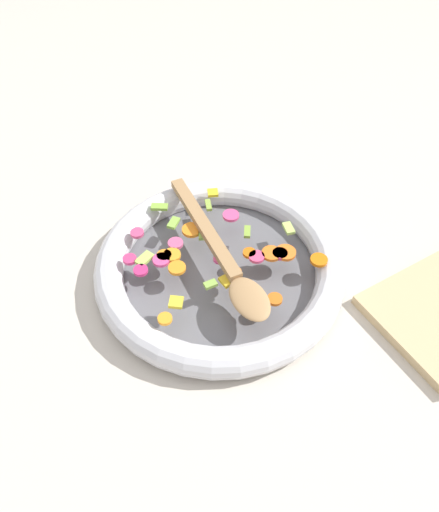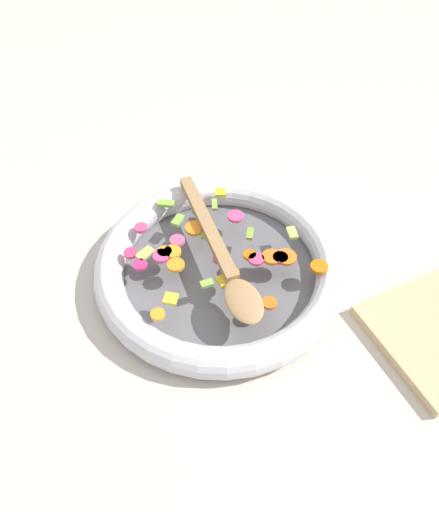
{
  "view_description": "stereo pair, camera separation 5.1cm",
  "coord_description": "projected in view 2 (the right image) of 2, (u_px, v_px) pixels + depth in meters",
  "views": [
    {
      "loc": [
        -0.29,
        -0.48,
        0.67
      ],
      "look_at": [
        0.0,
        0.0,
        0.05
      ],
      "focal_mm": 35.0,
      "sensor_mm": 36.0,
      "label": 1
    },
    {
      "loc": [
        -0.24,
        -0.51,
        0.67
      ],
      "look_at": [
        0.0,
        0.0,
        0.05
      ],
      "focal_mm": 35.0,
      "sensor_mm": 36.0,
      "label": 2
    }
  ],
  "objects": [
    {
      "name": "ground_plane",
      "position": [
        219.0,
        275.0,
        0.88
      ],
      "size": [
        4.0,
        4.0,
        0.0
      ],
      "primitive_type": "plane",
      "color": "beige"
    },
    {
      "name": "skillet",
      "position": [
        219.0,
        267.0,
        0.86
      ],
      "size": [
        0.43,
        0.43,
        0.05
      ],
      "color": "slate",
      "rests_on": "ground_plane"
    },
    {
      "name": "chopped_vegetables",
      "position": [
        215.0,
        253.0,
        0.84
      ],
      "size": [
        0.31,
        0.31,
        0.01
      ],
      "color": "orange",
      "rests_on": "skillet"
    },
    {
      "name": "wooden_spoon",
      "position": [
        223.0,
        258.0,
        0.82
      ],
      "size": [
        0.08,
        0.35,
        0.01
      ],
      "color": "#A87F51",
      "rests_on": "chopped_vegetables"
    }
  ]
}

